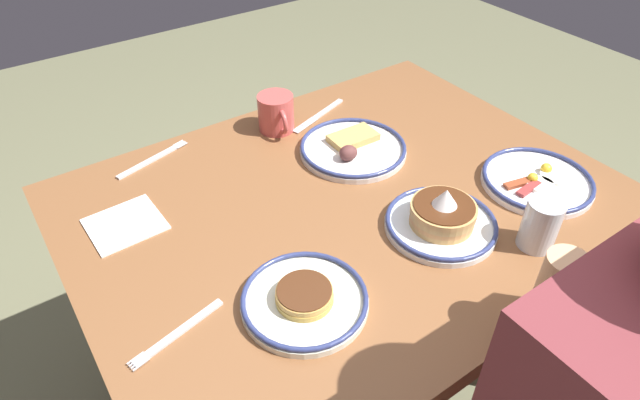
{
  "coord_description": "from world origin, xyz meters",
  "views": [
    {
      "loc": [
        0.59,
        0.74,
        1.52
      ],
      "look_at": [
        0.08,
        -0.0,
        0.77
      ],
      "focal_mm": 30.15,
      "sensor_mm": 36.0,
      "label": 1
    }
  ],
  "objects_px": {
    "fork_near": "(153,159)",
    "butter_knife": "(319,115)",
    "plate_center_pancakes": "(305,299)",
    "plate_far_companion": "(538,181)",
    "plate_far_side": "(442,219)",
    "plate_near_main": "(353,148)",
    "fork_far": "(177,333)",
    "drinking_glass": "(540,226)",
    "paper_napkin": "(125,224)",
    "coffee_mug": "(276,113)"
  },
  "relations": [
    {
      "from": "drinking_glass",
      "to": "butter_knife",
      "type": "relative_size",
      "value": 0.53
    },
    {
      "from": "plate_near_main",
      "to": "fork_near",
      "type": "relative_size",
      "value": 1.34
    },
    {
      "from": "plate_far_companion",
      "to": "paper_napkin",
      "type": "distance_m",
      "value": 0.94
    },
    {
      "from": "plate_far_side",
      "to": "drinking_glass",
      "type": "relative_size",
      "value": 2.15
    },
    {
      "from": "plate_far_companion",
      "to": "coffee_mug",
      "type": "height_order",
      "value": "coffee_mug"
    },
    {
      "from": "plate_far_companion",
      "to": "plate_far_side",
      "type": "bearing_deg",
      "value": -3.76
    },
    {
      "from": "plate_center_pancakes",
      "to": "drinking_glass",
      "type": "relative_size",
      "value": 2.12
    },
    {
      "from": "drinking_glass",
      "to": "paper_napkin",
      "type": "bearing_deg",
      "value": -38.68
    },
    {
      "from": "plate_near_main",
      "to": "fork_near",
      "type": "height_order",
      "value": "plate_near_main"
    },
    {
      "from": "plate_far_side",
      "to": "paper_napkin",
      "type": "xyz_separation_m",
      "value": [
        0.55,
        -0.39,
        -0.02
      ]
    },
    {
      "from": "plate_far_companion",
      "to": "butter_knife",
      "type": "distance_m",
      "value": 0.6
    },
    {
      "from": "plate_near_main",
      "to": "paper_napkin",
      "type": "height_order",
      "value": "plate_near_main"
    },
    {
      "from": "plate_near_main",
      "to": "fork_far",
      "type": "bearing_deg",
      "value": 24.73
    },
    {
      "from": "plate_near_main",
      "to": "plate_far_companion",
      "type": "bearing_deg",
      "value": 127.82
    },
    {
      "from": "plate_far_side",
      "to": "fork_far",
      "type": "xyz_separation_m",
      "value": [
        0.57,
        -0.06,
        -0.02
      ]
    },
    {
      "from": "plate_center_pancakes",
      "to": "fork_near",
      "type": "height_order",
      "value": "plate_center_pancakes"
    },
    {
      "from": "butter_knife",
      "to": "fork_far",
      "type": "bearing_deg",
      "value": 37.0
    },
    {
      "from": "plate_far_side",
      "to": "fork_far",
      "type": "relative_size",
      "value": 1.26
    },
    {
      "from": "fork_far",
      "to": "plate_center_pancakes",
      "type": "bearing_deg",
      "value": 162.01
    },
    {
      "from": "plate_far_companion",
      "to": "fork_far",
      "type": "height_order",
      "value": "plate_far_companion"
    },
    {
      "from": "plate_near_main",
      "to": "plate_center_pancakes",
      "type": "relative_size",
      "value": 1.15
    },
    {
      "from": "drinking_glass",
      "to": "fork_near",
      "type": "xyz_separation_m",
      "value": [
        0.53,
        -0.74,
        -0.05
      ]
    },
    {
      "from": "fork_near",
      "to": "butter_knife",
      "type": "bearing_deg",
      "value": 172.53
    },
    {
      "from": "plate_far_side",
      "to": "butter_knife",
      "type": "relative_size",
      "value": 1.13
    },
    {
      "from": "drinking_glass",
      "to": "butter_knife",
      "type": "bearing_deg",
      "value": -83.88
    },
    {
      "from": "paper_napkin",
      "to": "drinking_glass",
      "type": "bearing_deg",
      "value": 141.32
    },
    {
      "from": "plate_center_pancakes",
      "to": "fork_near",
      "type": "xyz_separation_m",
      "value": [
        0.06,
        -0.6,
        -0.01
      ]
    },
    {
      "from": "fork_near",
      "to": "butter_knife",
      "type": "distance_m",
      "value": 0.46
    },
    {
      "from": "plate_far_companion",
      "to": "coffee_mug",
      "type": "distance_m",
      "value": 0.67
    },
    {
      "from": "drinking_glass",
      "to": "plate_far_side",
      "type": "bearing_deg",
      "value": -49.61
    },
    {
      "from": "coffee_mug",
      "to": "drinking_glass",
      "type": "bearing_deg",
      "value": 106.58
    },
    {
      "from": "plate_far_side",
      "to": "drinking_glass",
      "type": "distance_m",
      "value": 0.19
    },
    {
      "from": "plate_far_companion",
      "to": "butter_knife",
      "type": "height_order",
      "value": "plate_far_companion"
    },
    {
      "from": "fork_near",
      "to": "fork_far",
      "type": "bearing_deg",
      "value": 73.05
    },
    {
      "from": "paper_napkin",
      "to": "fork_far",
      "type": "relative_size",
      "value": 0.79
    },
    {
      "from": "plate_far_side",
      "to": "fork_near",
      "type": "xyz_separation_m",
      "value": [
        0.41,
        -0.59,
        -0.02
      ]
    },
    {
      "from": "butter_knife",
      "to": "paper_napkin",
      "type": "bearing_deg",
      "value": 12.88
    },
    {
      "from": "plate_near_main",
      "to": "plate_center_pancakes",
      "type": "distance_m",
      "value": 0.51
    },
    {
      "from": "plate_near_main",
      "to": "plate_center_pancakes",
      "type": "height_order",
      "value": "plate_near_main"
    },
    {
      "from": "paper_napkin",
      "to": "fork_far",
      "type": "bearing_deg",
      "value": 86.32
    },
    {
      "from": "plate_center_pancakes",
      "to": "butter_knife",
      "type": "xyz_separation_m",
      "value": [
        -0.4,
        -0.54,
        -0.01
      ]
    },
    {
      "from": "plate_far_companion",
      "to": "plate_far_side",
      "type": "relative_size",
      "value": 1.08
    },
    {
      "from": "plate_near_main",
      "to": "butter_knife",
      "type": "distance_m",
      "value": 0.2
    },
    {
      "from": "fork_far",
      "to": "paper_napkin",
      "type": "bearing_deg",
      "value": -93.68
    },
    {
      "from": "drinking_glass",
      "to": "plate_far_companion",
      "type": "bearing_deg",
      "value": -143.41
    },
    {
      "from": "coffee_mug",
      "to": "plate_center_pancakes",
      "type": "bearing_deg",
      "value": 63.58
    },
    {
      "from": "plate_far_side",
      "to": "fork_far",
      "type": "bearing_deg",
      "value": -6.19
    },
    {
      "from": "plate_center_pancakes",
      "to": "fork_near",
      "type": "relative_size",
      "value": 1.16
    },
    {
      "from": "plate_far_companion",
      "to": "fork_near",
      "type": "relative_size",
      "value": 1.27
    },
    {
      "from": "plate_far_side",
      "to": "coffee_mug",
      "type": "relative_size",
      "value": 1.85
    }
  ]
}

